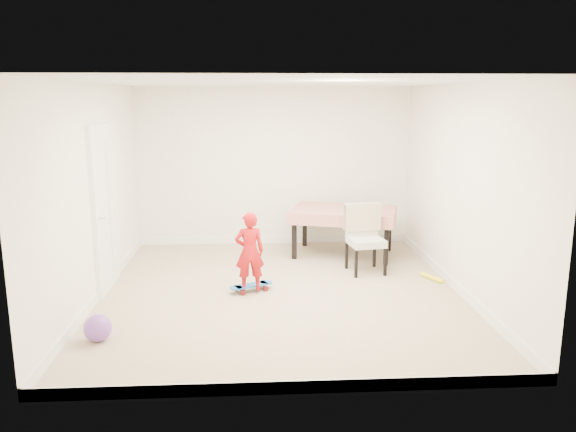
{
  "coord_description": "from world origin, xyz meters",
  "views": [
    {
      "loc": [
        -0.31,
        -6.76,
        2.43
      ],
      "look_at": [
        0.1,
        0.2,
        0.95
      ],
      "focal_mm": 35.0,
      "sensor_mm": 36.0,
      "label": 1
    }
  ],
  "objects": [
    {
      "name": "wall_front",
      "position": [
        0.0,
        -2.48,
        1.3
      ],
      "size": [
        4.5,
        0.04,
        2.6
      ],
      "primitive_type": "cube",
      "color": "white",
      "rests_on": "ground"
    },
    {
      "name": "wall_right",
      "position": [
        2.23,
        0.0,
        1.3
      ],
      "size": [
        0.04,
        5.0,
        2.6
      ],
      "primitive_type": "cube",
      "color": "white",
      "rests_on": "ground"
    },
    {
      "name": "door",
      "position": [
        -2.22,
        0.3,
        1.02
      ],
      "size": [
        0.11,
        0.94,
        2.11
      ],
      "primitive_type": "cube",
      "color": "white",
      "rests_on": "ground"
    },
    {
      "name": "child",
      "position": [
        -0.39,
        0.02,
        0.5
      ],
      "size": [
        0.4,
        0.29,
        1.01
      ],
      "primitive_type": "imported",
      "rotation": [
        0.0,
        0.0,
        3.27
      ],
      "color": "red",
      "rests_on": "ground"
    },
    {
      "name": "skateboard",
      "position": [
        -0.38,
        0.07,
        0.04
      ],
      "size": [
        0.62,
        0.46,
        0.09
      ],
      "primitive_type": null,
      "rotation": [
        0.0,
        0.0,
        0.46
      ],
      "color": "#1B7EEB",
      "rests_on": "ground"
    },
    {
      "name": "balloon",
      "position": [
        -1.92,
        -1.34,
        0.14
      ],
      "size": [
        0.28,
        0.28,
        0.28
      ],
      "primitive_type": "sphere",
      "color": "purple",
      "rests_on": "ground"
    },
    {
      "name": "baseboard_right",
      "position": [
        2.24,
        0.0,
        0.06
      ],
      "size": [
        0.02,
        5.0,
        0.12
      ],
      "primitive_type": "cube",
      "color": "white",
      "rests_on": "ground"
    },
    {
      "name": "dining_chair",
      "position": [
        1.23,
        0.78,
        0.48
      ],
      "size": [
        0.61,
        0.67,
        0.96
      ],
      "primitive_type": null,
      "rotation": [
        0.0,
        0.0,
        0.15
      ],
      "color": "white",
      "rests_on": "ground"
    },
    {
      "name": "ceiling",
      "position": [
        0.0,
        0.0,
        2.58
      ],
      "size": [
        4.5,
        5.0,
        0.04
      ],
      "primitive_type": "cube",
      "color": "silver",
      "rests_on": "wall_back"
    },
    {
      "name": "ground",
      "position": [
        0.0,
        0.0,
        0.0
      ],
      "size": [
        5.0,
        5.0,
        0.0
      ],
      "primitive_type": "plane",
      "color": "tan",
      "rests_on": "ground"
    },
    {
      "name": "baseboard_front",
      "position": [
        0.0,
        -2.49,
        0.06
      ],
      "size": [
        4.5,
        0.02,
        0.12
      ],
      "primitive_type": "cube",
      "color": "white",
      "rests_on": "ground"
    },
    {
      "name": "baseboard_back",
      "position": [
        0.0,
        2.49,
        0.06
      ],
      "size": [
        4.5,
        0.02,
        0.12
      ],
      "primitive_type": "cube",
      "color": "white",
      "rests_on": "ground"
    },
    {
      "name": "wall_back",
      "position": [
        0.0,
        2.48,
        1.3
      ],
      "size": [
        4.5,
        0.04,
        2.6
      ],
      "primitive_type": "cube",
      "color": "white",
      "rests_on": "ground"
    },
    {
      "name": "dining_table",
      "position": [
        1.05,
        1.7,
        0.37
      ],
      "size": [
        1.79,
        1.4,
        0.74
      ],
      "primitive_type": null,
      "rotation": [
        0.0,
        0.0,
        -0.29
      ],
      "color": "red",
      "rests_on": "ground"
    },
    {
      "name": "baseboard_left",
      "position": [
        -2.24,
        0.0,
        0.06
      ],
      "size": [
        0.02,
        5.0,
        0.12
      ],
      "primitive_type": "cube",
      "color": "white",
      "rests_on": "ground"
    },
    {
      "name": "wall_left",
      "position": [
        -2.23,
        0.0,
        1.3
      ],
      "size": [
        0.04,
        5.0,
        2.6
      ],
      "primitive_type": "cube",
      "color": "white",
      "rests_on": "ground"
    },
    {
      "name": "foam_toy",
      "position": [
        2.07,
        0.39,
        0.03
      ],
      "size": [
        0.24,
        0.38,
        0.06
      ],
      "primitive_type": "cylinder",
      "rotation": [
        1.57,
        0.0,
        0.49
      ],
      "color": "#FFF61A",
      "rests_on": "ground"
    }
  ]
}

